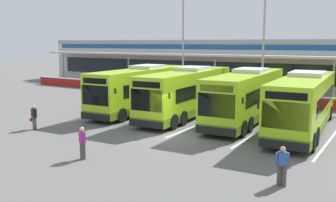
# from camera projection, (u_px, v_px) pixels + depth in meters

# --- Properties ---
(ground_plane) EXTENTS (200.00, 200.00, 0.00)m
(ground_plane) POSITION_uv_depth(u_px,v_px,m) (170.00, 136.00, 22.47)
(ground_plane) COLOR #605E5B
(terminal_building) EXTENTS (70.00, 13.00, 6.00)m
(terminal_building) POSITION_uv_depth(u_px,v_px,m) (289.00, 65.00, 44.39)
(terminal_building) COLOR silver
(terminal_building) RESTS_ON ground
(red_barrier_wall) EXTENTS (60.00, 0.40, 1.10)m
(red_barrier_wall) POSITION_uv_depth(u_px,v_px,m) (252.00, 98.00, 34.45)
(red_barrier_wall) COLOR maroon
(red_barrier_wall) RESTS_ON ground
(coach_bus_leftmost) EXTENTS (3.58, 12.29, 3.78)m
(coach_bus_leftmost) POSITION_uv_depth(u_px,v_px,m) (142.00, 89.00, 30.66)
(coach_bus_leftmost) COLOR #9ED11E
(coach_bus_leftmost) RESTS_ON ground
(coach_bus_left_centre) EXTENTS (3.58, 12.29, 3.78)m
(coach_bus_left_centre) POSITION_uv_depth(u_px,v_px,m) (187.00, 93.00, 28.44)
(coach_bus_left_centre) COLOR #9ED11E
(coach_bus_left_centre) RESTS_ON ground
(coach_bus_centre) EXTENTS (3.58, 12.29, 3.78)m
(coach_bus_centre) POSITION_uv_depth(u_px,v_px,m) (246.00, 97.00, 26.54)
(coach_bus_centre) COLOR #9ED11E
(coach_bus_centre) RESTS_ON ground
(coach_bus_right_centre) EXTENTS (3.58, 12.29, 3.78)m
(coach_bus_right_centre) POSITION_uv_depth(u_px,v_px,m) (304.00, 104.00, 23.57)
(coach_bus_right_centre) COLOR #9ED11E
(coach_bus_right_centre) RESTS_ON ground
(bay_stripe_far_west) EXTENTS (0.14, 13.00, 0.01)m
(bay_stripe_far_west) POSITION_uv_depth(u_px,v_px,m) (125.00, 108.00, 31.93)
(bay_stripe_far_west) COLOR silver
(bay_stripe_far_west) RESTS_ON ground
(bay_stripe_west) EXTENTS (0.14, 13.00, 0.01)m
(bay_stripe_west) POSITION_uv_depth(u_px,v_px,m) (166.00, 113.00, 29.69)
(bay_stripe_west) COLOR silver
(bay_stripe_west) RESTS_ON ground
(bay_stripe_mid_west) EXTENTS (0.14, 13.00, 0.01)m
(bay_stripe_mid_west) POSITION_uv_depth(u_px,v_px,m) (213.00, 119.00, 27.46)
(bay_stripe_mid_west) COLOR silver
(bay_stripe_mid_west) RESTS_ON ground
(bay_stripe_centre) EXTENTS (0.14, 13.00, 0.01)m
(bay_stripe_centre) POSITION_uv_depth(u_px,v_px,m) (268.00, 126.00, 25.23)
(bay_stripe_centre) COLOR silver
(bay_stripe_centre) RESTS_ON ground
(bay_stripe_mid_east) EXTENTS (0.14, 13.00, 0.01)m
(bay_stripe_mid_east) POSITION_uv_depth(u_px,v_px,m) (334.00, 134.00, 23.00)
(bay_stripe_mid_east) COLOR silver
(bay_stripe_mid_east) RESTS_ON ground
(pedestrian_with_handbag) EXTENTS (0.63, 0.35, 1.62)m
(pedestrian_with_handbag) POSITION_uv_depth(u_px,v_px,m) (34.00, 117.00, 24.09)
(pedestrian_with_handbag) COLOR #4C4238
(pedestrian_with_handbag) RESTS_ON ground
(pedestrian_in_dark_coat) EXTENTS (0.51, 0.36, 1.62)m
(pedestrian_in_dark_coat) POSITION_uv_depth(u_px,v_px,m) (282.00, 165.00, 14.58)
(pedestrian_in_dark_coat) COLOR #4C4238
(pedestrian_in_dark_coat) RESTS_ON ground
(pedestrian_child) EXTENTS (0.53, 0.38, 1.62)m
(pedestrian_child) POSITION_uv_depth(u_px,v_px,m) (82.00, 142.00, 17.89)
(pedestrian_child) COLOR #4C4238
(pedestrian_child) RESTS_ON ground
(lamp_post_west) EXTENTS (3.24, 0.28, 11.00)m
(lamp_post_west) POSITION_uv_depth(u_px,v_px,m) (183.00, 37.00, 39.95)
(lamp_post_west) COLOR #9E9EA3
(lamp_post_west) RESTS_ON ground
(lamp_post_centre) EXTENTS (3.24, 0.28, 11.00)m
(lamp_post_centre) POSITION_uv_depth(u_px,v_px,m) (264.00, 36.00, 34.70)
(lamp_post_centre) COLOR #9E9EA3
(lamp_post_centre) RESTS_ON ground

